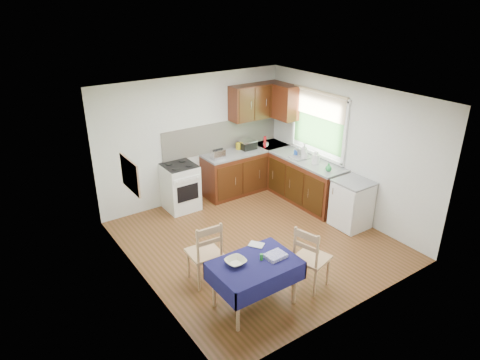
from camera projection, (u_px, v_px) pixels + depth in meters
floor at (256, 241)px, 7.33m from camera, size 4.20×4.20×0.00m
ceiling at (259, 96)px, 6.31m from camera, size 4.00×4.20×0.02m
wall_back at (194, 139)px, 8.40m from camera, size 4.00×0.02×2.50m
wall_front at (360, 229)px, 5.24m from camera, size 4.00×0.02×2.50m
wall_left at (139, 206)px, 5.79m from camera, size 0.02×4.20×2.50m
wall_right at (345, 149)px, 7.85m from camera, size 0.02×4.20×2.50m
base_cabinets at (273, 176)px, 8.80m from camera, size 1.90×2.30×0.86m
worktop_back at (246, 151)px, 8.87m from camera, size 1.90×0.60×0.04m
worktop_right at (307, 161)px, 8.34m from camera, size 0.60×1.70×0.04m
worktop_corner at (271, 145)px, 9.21m from camera, size 0.60×0.60×0.04m
splashback at (222, 136)px, 8.75m from camera, size 2.70×0.02×0.60m
upper_cabinets at (265, 101)px, 8.72m from camera, size 1.20×0.85×0.70m
stove at (180, 187)px, 8.24m from camera, size 0.60×0.61×0.92m
window at (318, 120)px, 8.20m from camera, size 0.04×1.48×1.26m
fridge at (352, 204)px, 7.61m from camera, size 0.58×0.60×0.89m
corkboard at (130, 175)px, 5.89m from camera, size 0.04×0.62×0.47m
dining_table at (255, 269)px, 5.61m from camera, size 1.13×0.76×0.68m
chair_far at (206, 251)px, 6.08m from camera, size 0.47×0.47×1.00m
chair_near at (310, 256)px, 5.97m from camera, size 0.54×0.54×0.99m
toaster at (218, 154)px, 8.36m from camera, size 0.26×0.16×0.20m
sandwich_press at (248, 144)px, 8.89m from camera, size 0.32×0.28×0.19m
sauce_bottle at (265, 142)px, 8.93m from camera, size 0.06×0.06×0.25m
yellow_packet at (239, 146)px, 8.86m from camera, size 0.11×0.08×0.14m
dish_rack at (301, 156)px, 8.44m from camera, size 0.39×0.30×0.18m
kettle at (316, 158)px, 8.12m from camera, size 0.15×0.15×0.25m
cup at (266, 145)px, 9.01m from camera, size 0.12×0.12×0.09m
soap_bottle_a at (304, 151)px, 8.31m from camera, size 0.18×0.18×0.32m
soap_bottle_b at (296, 151)px, 8.53m from camera, size 0.08×0.08×0.17m
soap_bottle_c at (329, 167)px, 7.79m from camera, size 0.16×0.16×0.15m
plate_bowl at (236, 262)px, 5.53m from camera, size 0.28×0.28×0.06m
book at (255, 248)px, 5.88m from camera, size 0.24×0.25×0.02m
spice_jar at (261, 257)px, 5.61m from camera, size 0.04×0.04×0.09m
tea_towel at (275, 256)px, 5.67m from camera, size 0.27×0.22×0.05m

